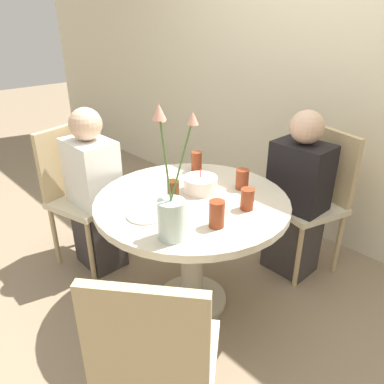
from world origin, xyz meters
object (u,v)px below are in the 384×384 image
chair_near_front (316,193)px  birthday_cake (200,184)px  drink_glass_0 (247,199)px  drink_glass_2 (242,179)px  person_woman (95,197)px  chair_left_flank (77,188)px  flower_vase (171,207)px  chair_far_back (156,362)px  person_guest (297,201)px  side_plate (147,214)px  drink_glass_4 (196,162)px  drink_glass_3 (173,191)px  drink_glass_1 (217,214)px

chair_near_front → birthday_cake: (-0.29, -0.77, 0.21)m
drink_glass_0 → drink_glass_2: (-0.18, 0.17, 0.00)m
birthday_cake → person_woman: bearing=-156.9°
chair_near_front → chair_left_flank: bearing=-119.4°
birthday_cake → flower_vase: size_ratio=0.31×
flower_vase → person_woman: 1.01m
chair_far_back → person_guest: 1.47m
side_plate → drink_glass_4: (-0.25, 0.57, 0.06)m
chair_near_front → drink_glass_2: (-0.16, -0.58, 0.22)m
flower_vase → side_plate: 0.28m
person_woman → person_guest: bearing=44.3°
chair_far_back → drink_glass_3: size_ratio=8.05×
person_guest → drink_glass_1: bearing=-84.9°
chair_left_flank → person_woman: person_woman is taller
side_plate → drink_glass_3: (-0.03, 0.20, 0.05)m
drink_glass_1 → person_guest: 0.87m
side_plate → drink_glass_0: drink_glass_0 is taller
side_plate → drink_glass_3: drink_glass_3 is taller
chair_near_front → chair_far_back: size_ratio=1.00×
drink_glass_2 → person_woman: size_ratio=0.10×
birthday_cake → person_guest: bearing=68.1°
birthday_cake → side_plate: birthday_cake is taller
birthday_cake → drink_glass_0: 0.31m
drink_glass_4 → drink_glass_0: bearing=-16.6°
drink_glass_2 → drink_glass_4: drink_glass_4 is taller
chair_far_back → flower_vase: (-0.36, 0.38, 0.32)m
chair_left_flank → person_guest: person_guest is taller
chair_far_back → drink_glass_1: (-0.29, 0.59, 0.23)m
chair_left_flank → side_plate: 0.88m
person_guest → drink_glass_0: bearing=-84.0°
drink_glass_0 → drink_glass_2: drink_glass_2 is taller
person_guest → person_woman: bearing=-135.7°
chair_left_flank → chair_far_back: 1.53m
chair_near_front → birthday_cake: bearing=-94.5°
drink_glass_0 → chair_far_back: bearing=-70.0°
chair_near_front → drink_glass_2: size_ratio=8.23×
drink_glass_0 → drink_glass_1: (0.01, -0.23, 0.01)m
chair_far_back → person_guest: bearing=-114.9°
flower_vase → birthday_cake: bearing=121.3°
chair_near_front → chair_far_back: bearing=-62.2°
chair_far_back → person_guest: person_guest is taller
chair_left_flank → birthday_cake: 0.93m
flower_vase → person_woman: flower_vase is taller
drink_glass_1 → person_guest: (-0.07, 0.83, -0.25)m
chair_far_back → chair_near_front: bearing=-117.8°
birthday_cake → drink_glass_4: 0.29m
chair_left_flank → flower_vase: bearing=-109.7°
side_plate → person_woman: person_woman is taller
birthday_cake → chair_far_back: bearing=-52.6°
drink_glass_1 → person_woman: (-1.01, -0.08, -0.25)m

